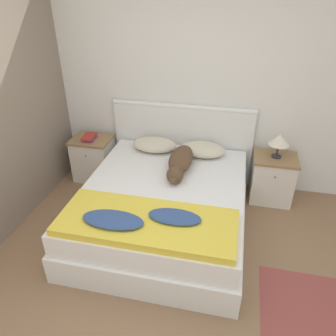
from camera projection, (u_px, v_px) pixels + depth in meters
ground_plane at (144, 307)px, 2.74m from camera, size 16.00×16.00×0.00m
wall_back at (191, 85)px, 3.88m from camera, size 9.00×0.06×2.55m
wall_side_left at (9, 104)px, 3.29m from camera, size 0.06×3.10×2.55m
bed at (164, 207)px, 3.49m from camera, size 1.69×1.99×0.53m
headboard at (182, 142)px, 4.21m from camera, size 1.77×0.06×1.05m
nightstand_left at (94, 158)px, 4.36m from camera, size 0.50×0.43×0.58m
nightstand_right at (272, 178)px, 3.93m from camera, size 0.50×0.43×0.58m
pillow_left at (155, 145)px, 4.02m from camera, size 0.54×0.36×0.15m
pillow_right at (202, 149)px, 3.91m from camera, size 0.54×0.36×0.15m
quilt at (145, 222)px, 2.80m from camera, size 1.54×0.62×0.12m
dog at (180, 161)px, 3.61m from camera, size 0.26×0.84×0.20m
book_stack at (89, 137)px, 4.18m from camera, size 0.16×0.23×0.05m
table_lamp at (279, 140)px, 3.67m from camera, size 0.23×0.23×0.28m
rug at (328, 315)px, 2.67m from camera, size 1.09×0.83×0.00m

